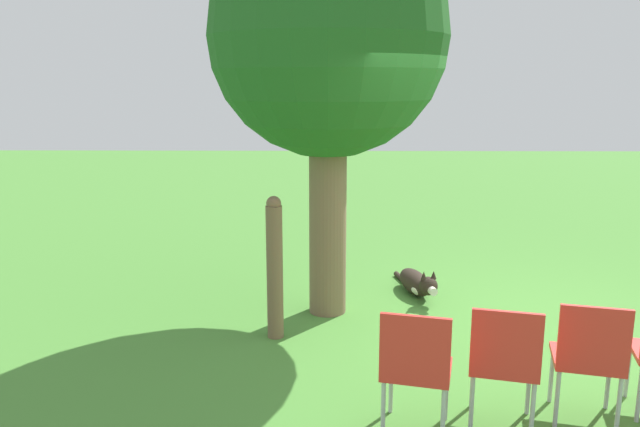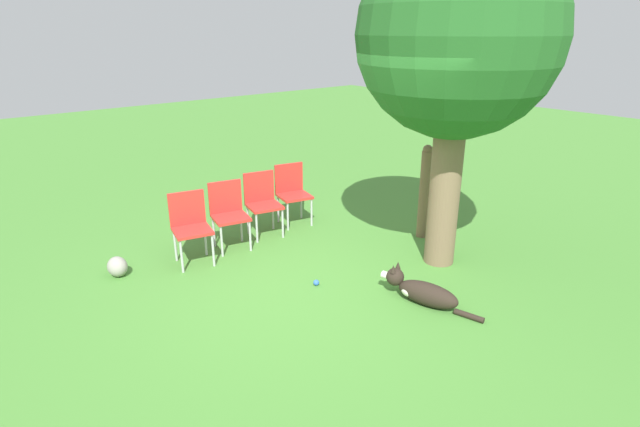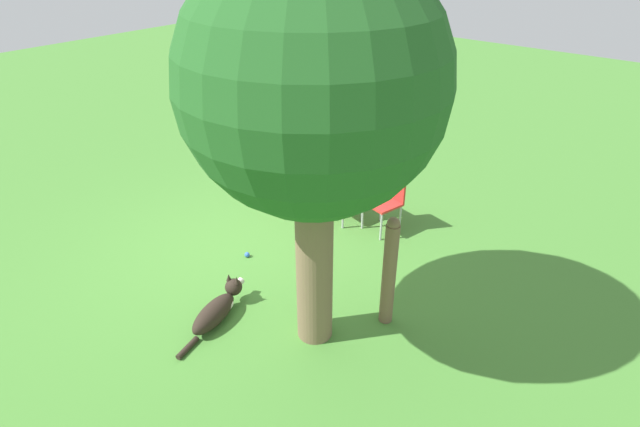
{
  "view_description": "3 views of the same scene",
  "coord_description": "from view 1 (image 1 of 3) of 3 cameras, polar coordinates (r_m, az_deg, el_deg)",
  "views": [
    {
      "loc": [
        -5.46,
        1.57,
        2.3
      ],
      "look_at": [
        0.47,
        1.65,
        1.02
      ],
      "focal_mm": 35.0,
      "sensor_mm": 36.0,
      "label": 1
    },
    {
      "loc": [
        3.85,
        -3.24,
        2.75
      ],
      "look_at": [
        -0.67,
        0.63,
        0.53
      ],
      "focal_mm": 28.0,
      "sensor_mm": 36.0,
      "label": 2
    },
    {
      "loc": [
        3.54,
        4.11,
        3.79
      ],
      "look_at": [
        -0.8,
        0.58,
        0.51
      ],
      "focal_mm": 28.0,
      "sensor_mm": 36.0,
      "label": 3
    }
  ],
  "objects": [
    {
      "name": "fence_post",
      "position": [
        5.59,
        -4.16,
        -4.92
      ],
      "size": [
        0.15,
        0.15,
        1.31
      ],
      "color": "brown",
      "rests_on": "ground_plane"
    },
    {
      "name": "red_chair_3",
      "position": [
        4.16,
        8.76,
        -13.44
      ],
      "size": [
        0.51,
        0.53,
        0.88
      ],
      "rotation": [
        0.0,
        0.0,
        -0.24
      ],
      "color": "red",
      "rests_on": "ground_plane"
    },
    {
      "name": "red_chair_2",
      "position": [
        4.35,
        16.48,
        -12.63
      ],
      "size": [
        0.51,
        0.53,
        0.88
      ],
      "rotation": [
        0.0,
        0.0,
        -0.24
      ],
      "color": "red",
      "rests_on": "ground_plane"
    },
    {
      "name": "dog",
      "position": [
        6.88,
        8.86,
        -6.31
      ],
      "size": [
        1.14,
        0.4,
        0.37
      ],
      "rotation": [
        0.0,
        0.0,
        3.37
      ],
      "color": "#2D231C",
      "rests_on": "ground_plane"
    },
    {
      "name": "red_chair_1",
      "position": [
        4.61,
        23.4,
        -11.71
      ],
      "size": [
        0.51,
        0.53,
        0.88
      ],
      "rotation": [
        0.0,
        0.0,
        -0.24
      ],
      "color": "red",
      "rests_on": "ground_plane"
    },
    {
      "name": "tennis_ball",
      "position": [
        6.11,
        15.87,
        -10.07
      ],
      "size": [
        0.07,
        0.07,
        0.07
      ],
      "color": "blue",
      "rests_on": "ground_plane"
    },
    {
      "name": "oak_tree",
      "position": [
        5.98,
        0.76,
        15.44
      ],
      "size": [
        2.23,
        2.23,
        3.8
      ],
      "color": "#7A6047",
      "rests_on": "ground_plane"
    },
    {
      "name": "ground_plane",
      "position": [
        6.12,
        15.85,
        -10.37
      ],
      "size": [
        30.0,
        30.0,
        0.0
      ],
      "primitive_type": "plane",
      "color": "#478433"
    }
  ]
}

